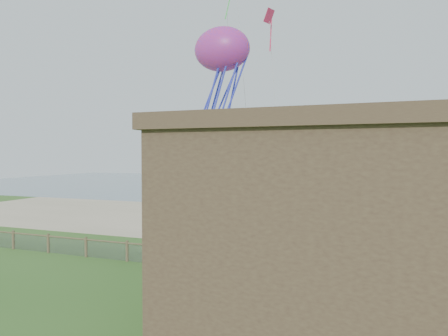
# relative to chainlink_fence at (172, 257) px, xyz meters

# --- Properties ---
(ground) EXTENTS (160.00, 160.00, 0.00)m
(ground) POSITION_rel_chainlink_fence_xyz_m (0.00, -6.00, -0.55)
(ground) COLOR #325C1F
(ground) RESTS_ON ground
(sand_beach) EXTENTS (72.00, 20.00, 0.02)m
(sand_beach) POSITION_rel_chainlink_fence_xyz_m (0.00, 16.00, -0.55)
(sand_beach) COLOR tan
(sand_beach) RESTS_ON ground
(ocean) EXTENTS (160.00, 68.00, 0.02)m
(ocean) POSITION_rel_chainlink_fence_xyz_m (0.00, 60.00, -0.55)
(ocean) COLOR slate
(ocean) RESTS_ON ground
(chainlink_fence) EXTENTS (36.20, 0.20, 1.25)m
(chainlink_fence) POSITION_rel_chainlink_fence_xyz_m (0.00, 0.00, 0.00)
(chainlink_fence) COLOR brown
(chainlink_fence) RESTS_ON ground
(motel_deck) EXTENTS (15.00, 2.00, 0.50)m
(motel_deck) POSITION_rel_chainlink_fence_xyz_m (13.00, -1.00, -0.30)
(motel_deck) COLOR brown
(motel_deck) RESTS_ON ground
(picnic_table) EXTENTS (2.16, 1.80, 0.80)m
(picnic_table) POSITION_rel_chainlink_fence_xyz_m (5.65, -1.43, -0.15)
(picnic_table) COLOR brown
(picnic_table) RESTS_ON ground
(octopus_kite) EXTENTS (3.85, 2.73, 7.88)m
(octopus_kite) POSITION_rel_chainlink_fence_xyz_m (0.51, 6.82, 11.37)
(octopus_kite) COLOR #FF3128
(kite_red) EXTENTS (2.13, 1.71, 2.91)m
(kite_red) POSITION_rel_chainlink_fence_xyz_m (2.79, 11.57, 16.12)
(kite_red) COLOR #C72348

